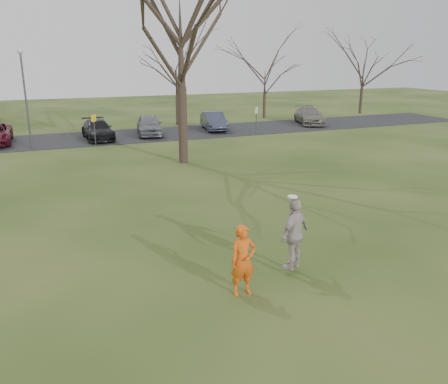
{
  "coord_description": "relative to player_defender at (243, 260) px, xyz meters",
  "views": [
    {
      "loc": [
        -5.51,
        -9.52,
        5.86
      ],
      "look_at": [
        0.0,
        4.0,
        1.5
      ],
      "focal_mm": 36.82,
      "sensor_mm": 36.0,
      "label": 1
    }
  ],
  "objects": [
    {
      "name": "ground",
      "position": [
        1.1,
        -0.05,
        -0.93
      ],
      "size": [
        120.0,
        120.0,
        0.0
      ],
      "primitive_type": "plane",
      "color": "#1E380F",
      "rests_on": "ground"
    },
    {
      "name": "parking_strip",
      "position": [
        1.1,
        24.95,
        -0.91
      ],
      "size": [
        62.0,
        6.5,
        0.04
      ],
      "primitive_type": "cube",
      "color": "black",
      "rests_on": "ground"
    },
    {
      "name": "player_defender",
      "position": [
        0.0,
        0.0,
        0.0
      ],
      "size": [
        0.69,
        0.46,
        1.85
      ],
      "primitive_type": "imported",
      "rotation": [
        0.0,
        0.0,
        -0.02
      ],
      "color": "#E05512",
      "rests_on": "ground"
    },
    {
      "name": "car_3",
      "position": [
        -0.42,
        24.39,
        -0.21
      ],
      "size": [
        2.0,
        4.69,
        1.35
      ],
      "primitive_type": "imported",
      "rotation": [
        0.0,
        0.0,
        0.02
      ],
      "color": "black",
      "rests_on": "parking_strip"
    },
    {
      "name": "car_4",
      "position": [
        3.45,
        24.71,
        -0.13
      ],
      "size": [
        2.47,
        4.68,
        1.52
      ],
      "primitive_type": "imported",
      "rotation": [
        0.0,
        0.0,
        -0.16
      ],
      "color": "slate",
      "rests_on": "parking_strip"
    },
    {
      "name": "car_5",
      "position": [
        8.86,
        25.18,
        -0.17
      ],
      "size": [
        2.17,
        4.53,
        1.43
      ],
      "primitive_type": "imported",
      "rotation": [
        0.0,
        0.0,
        -0.15
      ],
      "color": "#31384A",
      "rests_on": "parking_strip"
    },
    {
      "name": "car_7",
      "position": [
        17.87,
        25.17,
        -0.18
      ],
      "size": [
        3.43,
        5.27,
        1.42
      ],
      "primitive_type": "imported",
      "rotation": [
        0.0,
        0.0,
        -0.32
      ],
      "color": "slate",
      "rests_on": "parking_strip"
    },
    {
      "name": "catching_play",
      "position": [
        1.79,
        0.53,
        0.24
      ],
      "size": [
        1.28,
        0.98,
        2.1
      ],
      "color": "#B4A4A1",
      "rests_on": "ground"
    },
    {
      "name": "lamp_post",
      "position": [
        -4.9,
        22.45,
        3.04
      ],
      "size": [
        0.34,
        0.34,
        6.27
      ],
      "color": "#47474C",
      "rests_on": "ground"
    },
    {
      "name": "sign_yellow",
      "position": [
        -0.9,
        21.95,
        0.52
      ],
      "size": [
        0.35,
        0.35,
        2.08
      ],
      "color": "#47474C",
      "rests_on": "ground"
    },
    {
      "name": "sign_white",
      "position": [
        11.1,
        21.95,
        0.52
      ],
      "size": [
        0.35,
        0.35,
        2.08
      ],
      "color": "#47474C",
      "rests_on": "ground"
    },
    {
      "name": "big_tree",
      "position": [
        3.1,
        14.95,
        6.07
      ],
      "size": [
        9.0,
        9.0,
        14.0
      ],
      "primitive_type": null,
      "color": "#352821",
      "rests_on": "ground"
    },
    {
      "name": "small_tree_row",
      "position": [
        5.48,
        30.01,
        2.97
      ],
      "size": [
        55.0,
        5.9,
        8.5
      ],
      "color": "#352821",
      "rests_on": "ground"
    }
  ]
}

